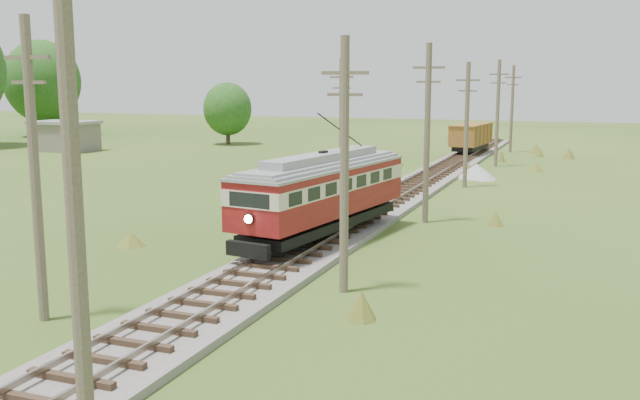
% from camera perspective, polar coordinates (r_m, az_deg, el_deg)
% --- Properties ---
extents(railbed_main, '(3.60, 96.00, 0.57)m').
position_cam_1_polar(railbed_main, '(40.42, 4.91, -0.44)').
color(railbed_main, '#605B54').
rests_on(railbed_main, ground).
extents(streetcar, '(4.34, 11.60, 5.25)m').
position_cam_1_polar(streetcar, '(31.37, 0.26, 0.96)').
color(streetcar, black).
rests_on(streetcar, ground).
extents(gondola, '(3.14, 7.80, 2.53)m').
position_cam_1_polar(gondola, '(70.43, 12.00, 5.04)').
color(gondola, black).
rests_on(gondola, ground).
extents(gravel_pile, '(2.99, 3.17, 1.09)m').
position_cam_1_polar(gravel_pile, '(54.14, 12.50, 2.23)').
color(gravel_pile, gray).
rests_on(gravel_pile, ground).
extents(utility_pole_r_1, '(0.30, 0.30, 8.80)m').
position_cam_1_polar(utility_pole_r_1, '(12.47, -18.88, -3.68)').
color(utility_pole_r_1, brown).
rests_on(utility_pole_r_1, ground).
extents(utility_pole_r_2, '(1.60, 0.30, 8.60)m').
position_cam_1_polar(utility_pole_r_2, '(23.72, 1.96, 2.92)').
color(utility_pole_r_2, brown).
rests_on(utility_pole_r_2, ground).
extents(utility_pole_r_3, '(1.60, 0.30, 9.00)m').
position_cam_1_polar(utility_pole_r_3, '(36.22, 8.57, 5.41)').
color(utility_pole_r_3, brown).
rests_on(utility_pole_r_3, ground).
extents(utility_pole_r_4, '(1.60, 0.30, 8.40)m').
position_cam_1_polar(utility_pole_r_4, '(49.02, 11.64, 6.00)').
color(utility_pole_r_4, brown).
rests_on(utility_pole_r_4, ground).
extents(utility_pole_r_5, '(1.60, 0.30, 8.90)m').
position_cam_1_polar(utility_pole_r_5, '(61.80, 14.02, 6.83)').
color(utility_pole_r_5, brown).
rests_on(utility_pole_r_5, ground).
extents(utility_pole_r_6, '(1.60, 0.30, 8.70)m').
position_cam_1_polar(utility_pole_r_6, '(74.74, 15.11, 7.12)').
color(utility_pole_r_6, brown).
rests_on(utility_pole_r_6, ground).
extents(utility_pole_l_a, '(1.60, 0.30, 9.00)m').
position_cam_1_polar(utility_pole_l_a, '(22.40, -21.88, 2.38)').
color(utility_pole_l_a, brown).
rests_on(utility_pole_l_a, ground).
extents(utility_pole_l_b, '(1.60, 0.30, 8.60)m').
position_cam_1_polar(utility_pole_l_b, '(46.99, 1.72, 6.18)').
color(utility_pole_l_b, brown).
rests_on(utility_pole_l_b, ground).
extents(tree_left_5, '(9.66, 9.66, 12.44)m').
position_cam_1_polar(tree_left_5, '(100.02, -21.33, 8.84)').
color(tree_left_5, '#38281C').
rests_on(tree_left_5, ground).
extents(tree_mid_a, '(5.46, 5.46, 7.03)m').
position_cam_1_polar(tree_mid_a, '(82.18, -7.41, 7.23)').
color(tree_mid_a, '#38281C').
rests_on(tree_mid_a, ground).
extents(shed, '(6.40, 4.40, 3.10)m').
position_cam_1_polar(shed, '(78.38, -19.74, 4.86)').
color(shed, slate).
rests_on(shed, ground).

